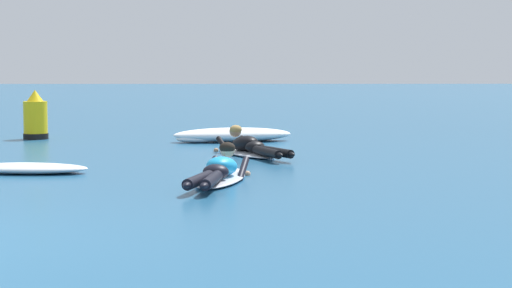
# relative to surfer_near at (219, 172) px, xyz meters

# --- Properties ---
(ground_plane) EXTENTS (120.00, 120.00, 0.00)m
(ground_plane) POSITION_rel_surfer_near_xyz_m (-3.13, 5.97, -0.14)
(ground_plane) COLOR #235B84
(surfer_near) EXTENTS (0.88, 2.52, 0.53)m
(surfer_near) POSITION_rel_surfer_near_xyz_m (0.00, 0.00, 0.00)
(surfer_near) COLOR silver
(surfer_near) RESTS_ON ground
(surfer_far) EXTENTS (1.43, 2.46, 0.54)m
(surfer_far) POSITION_rel_surfer_near_xyz_m (0.42, 3.52, 0.00)
(surfer_far) COLOR silver
(surfer_far) RESTS_ON ground
(whitewater_front) EXTENTS (1.85, 0.84, 0.15)m
(whitewater_front) POSITION_rel_surfer_near_xyz_m (-2.78, 1.10, -0.07)
(whitewater_front) COLOR white
(whitewater_front) RESTS_ON ground
(whitewater_far_band) EXTENTS (2.54, 1.34, 0.28)m
(whitewater_far_band) POSITION_rel_surfer_near_xyz_m (0.10, 6.38, -0.01)
(whitewater_far_band) COLOR white
(whitewater_far_band) RESTS_ON ground
(channel_marker_buoy) EXTENTS (0.52, 0.52, 1.03)m
(channel_marker_buoy) POSITION_rel_surfer_near_xyz_m (-4.03, 7.09, 0.27)
(channel_marker_buoy) COLOR yellow
(channel_marker_buoy) RESTS_ON ground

